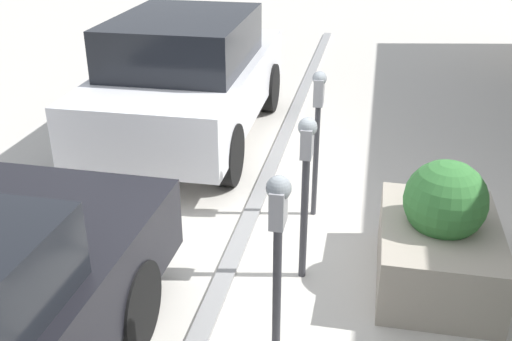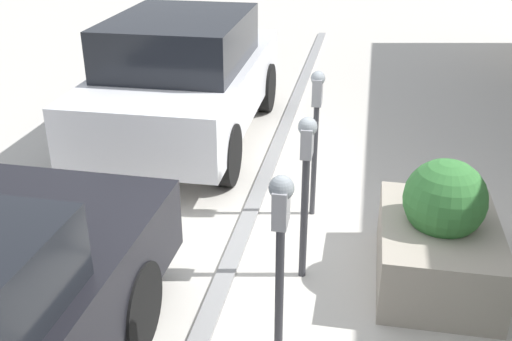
{
  "view_description": "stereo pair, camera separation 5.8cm",
  "coord_description": "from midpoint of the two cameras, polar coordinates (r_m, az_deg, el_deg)",
  "views": [
    {
      "loc": [
        -4.3,
        -1.04,
        3.06
      ],
      "look_at": [
        0.0,
        -0.16,
        0.98
      ],
      "focal_mm": 42.0,
      "sensor_mm": 36.0,
      "label": 1
    },
    {
      "loc": [
        -4.31,
        -0.98,
        3.06
      ],
      "look_at": [
        0.0,
        -0.16,
        0.98
      ],
      "focal_mm": 42.0,
      "sensor_mm": 36.0,
      "label": 2
    }
  ],
  "objects": [
    {
      "name": "parking_meter_middle",
      "position": [
        5.79,
        5.49,
        5.41
      ],
      "size": [
        0.16,
        0.14,
        1.51
      ],
      "color": "#38383D",
      "rests_on": "ground_plane"
    },
    {
      "name": "planter_box",
      "position": [
        5.23,
        16.74,
        -6.09
      ],
      "size": [
        1.39,
        0.96,
        1.12
      ],
      "color": "#A39989",
      "rests_on": "ground_plane"
    },
    {
      "name": "curb_strip",
      "position": [
        5.38,
        -2.89,
        -9.06
      ],
      "size": [
        19.0,
        0.16,
        0.04
      ],
      "color": "gray",
      "rests_on": "ground_plane"
    },
    {
      "name": "parking_meter_second",
      "position": [
        4.79,
        4.46,
        0.35
      ],
      "size": [
        0.18,
        0.15,
        1.46
      ],
      "color": "#38383D",
      "rests_on": "ground_plane"
    },
    {
      "name": "ground_plane",
      "position": [
        5.38,
        -2.05,
        -9.33
      ],
      "size": [
        40.0,
        40.0,
        0.0
      ],
      "primitive_type": "plane",
      "color": "beige"
    },
    {
      "name": "parking_meter_nearest",
      "position": [
        3.7,
        1.9,
        -6.12
      ],
      "size": [
        0.18,
        0.16,
        1.53
      ],
      "color": "#38383D",
      "rests_on": "ground_plane"
    },
    {
      "name": "parked_car_middle",
      "position": [
        7.85,
        -6.96,
        8.86
      ],
      "size": [
        4.09,
        1.86,
        1.65
      ],
      "rotation": [
        0.0,
        0.0,
        0.01
      ],
      "color": "silver",
      "rests_on": "ground_plane"
    }
  ]
}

